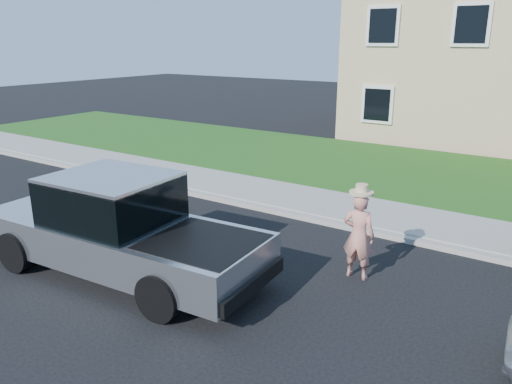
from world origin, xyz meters
The scene contains 7 objects.
ground centered at (0.00, 0.00, 0.00)m, with size 80.00×80.00×0.00m, color black.
curb centered at (1.00, 2.90, 0.06)m, with size 40.00×0.20×0.12m, color gray.
sidewalk centered at (1.00, 4.00, 0.07)m, with size 40.00×2.00×0.15m, color gray.
lawn centered at (1.00, 8.50, 0.05)m, with size 40.00×7.00×0.10m, color #184915.
house centered at (1.31, 16.38, 3.17)m, with size 14.00×11.30×6.85m.
pickup_truck centered at (-1.67, -1.45, 0.86)m, with size 5.73×2.33×1.84m.
woman centered at (1.94, 0.80, 0.82)m, with size 0.60×0.42×1.74m.
Camera 1 is at (4.99, -6.98, 4.10)m, focal length 35.00 mm.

